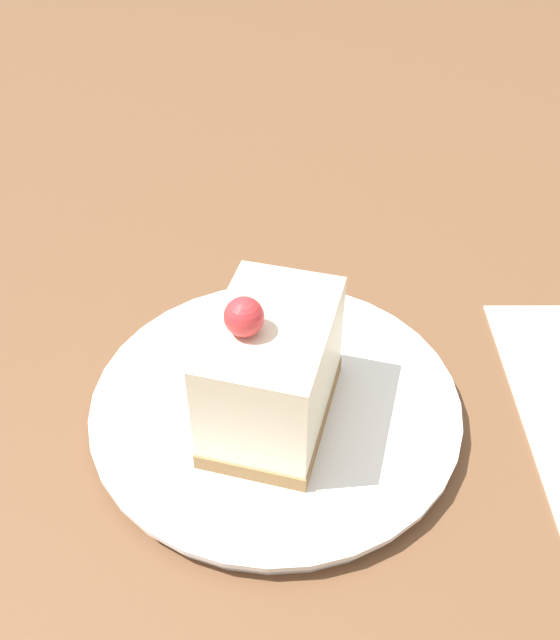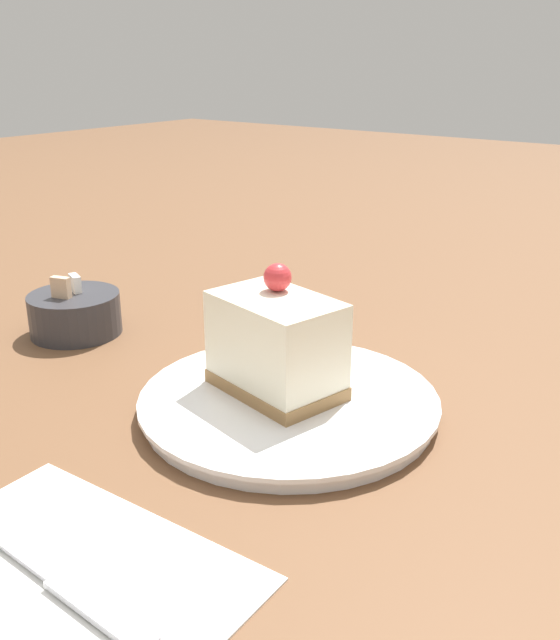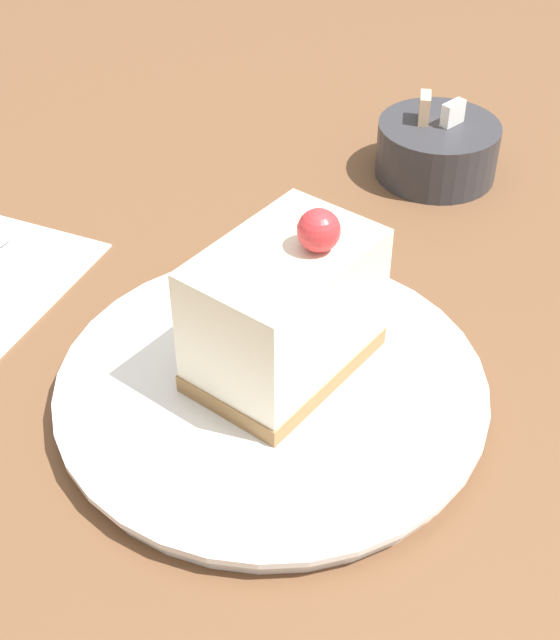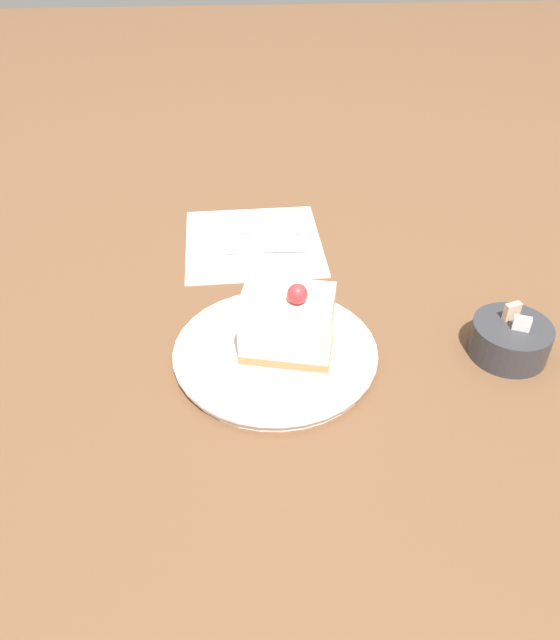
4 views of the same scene
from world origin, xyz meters
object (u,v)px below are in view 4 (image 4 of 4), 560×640
Objects in this scene: cake_slice at (287,323)px; fork at (261,230)px; knife at (245,251)px; plate at (275,353)px; sugar_bowl at (509,338)px.

cake_slice is 0.31m from fork.
cake_slice is 0.26m from knife.
cake_slice is 0.75× the size of fork.
fork is at bearing -179.26° from plate.
knife is 1.69× the size of sugar_bowl.
plate is 0.25m from knife.
cake_slice reaches higher than sugar_bowl.
knife is 0.41m from sugar_bowl.
plate is 2.60× the size of sugar_bowl.
plate reaches higher than knife.
fork is 0.43m from sugar_bowl.
plate reaches higher than fork.
knife is at bearing -156.62° from cake_slice.
fork is 1.68× the size of sugar_bowl.
cake_slice is 1.26× the size of sugar_bowl.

